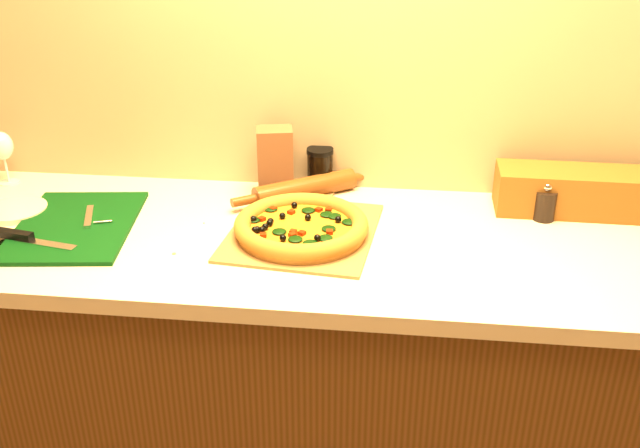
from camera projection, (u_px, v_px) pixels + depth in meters
The scene contains 13 objects.
cabinet at pixel (351, 390), 1.96m from camera, with size 2.80×0.65×0.86m, color #492E0F.
countertop at pixel (354, 246), 1.77m from camera, with size 2.84×0.68×0.04m, color beige.
pizza_peel at pixel (304, 229), 1.79m from camera, with size 0.39×0.55×0.01m.
pizza at pixel (301, 226), 1.75m from camera, with size 0.33×0.33×0.05m.
cutting_board at pixel (74, 226), 1.81m from camera, with size 0.34×0.43×0.03m.
bottle_cap at pixel (5, 243), 1.73m from camera, with size 0.03×0.03×0.01m, color black.
pepper_grinder at pixel (545, 204), 1.84m from camera, with size 0.06×0.06×0.10m.
rolling_pin at pixel (305, 188), 1.97m from camera, with size 0.37×0.27×0.06m.
bread_bag at pixel (578, 191), 1.87m from camera, with size 0.42×0.14×0.12m, color brown.
wine_glass at pixel (2, 147), 2.03m from camera, with size 0.06×0.06×0.16m.
paper_bag at pixel (275, 162), 1.96m from camera, with size 0.10×0.08×0.19m, color brown.
dark_jar at pixel (320, 169), 2.01m from camera, with size 0.08×0.08×0.12m.
side_plate at pixel (15, 210), 1.89m from camera, with size 0.16×0.16×0.02m, color beige.
Camera 1 is at (0.09, -0.14, 1.71)m, focal length 40.00 mm.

